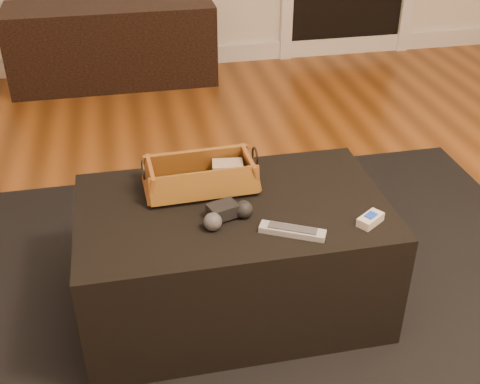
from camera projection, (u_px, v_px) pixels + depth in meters
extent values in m
cube|color=brown|center=(253.00, 357.00, 1.96)|extent=(5.00, 5.50, 0.01)
cube|color=white|center=(167.00, 58.00, 4.19)|extent=(5.00, 0.04, 0.12)
cube|color=black|center=(113.00, 44.00, 3.85)|extent=(1.29, 0.45, 0.51)
cube|color=black|center=(236.00, 314.00, 2.12)|extent=(2.60, 2.00, 0.01)
cube|color=black|center=(233.00, 257.00, 2.04)|extent=(1.00, 0.60, 0.42)
cube|color=black|center=(196.00, 185.00, 1.99)|extent=(0.20, 0.07, 0.02)
cube|color=tan|center=(228.00, 170.00, 2.04)|extent=(0.11, 0.08, 0.06)
cube|color=#9D6C23|center=(201.00, 187.00, 2.01)|extent=(0.34, 0.16, 0.01)
cube|color=#935E21|center=(196.00, 161.00, 2.05)|extent=(0.36, 0.05, 0.09)
cube|color=#906220|center=(205.00, 186.00, 1.92)|extent=(0.36, 0.05, 0.09)
cube|color=#B16728|center=(251.00, 167.00, 2.02)|extent=(0.04, 0.18, 0.09)
cube|color=#9D5223|center=(148.00, 179.00, 1.95)|extent=(0.04, 0.18, 0.09)
torus|color=black|center=(255.00, 156.00, 2.00)|extent=(0.01, 0.07, 0.07)
torus|color=#2A251C|center=(143.00, 170.00, 1.93)|extent=(0.01, 0.07, 0.07)
cube|color=black|center=(223.00, 210.00, 1.85)|extent=(0.10, 0.09, 0.04)
sphere|color=#3E3D41|center=(213.00, 222.00, 1.80)|extent=(0.07, 0.07, 0.06)
sphere|color=black|center=(244.00, 210.00, 1.86)|extent=(0.07, 0.07, 0.06)
cube|color=#B6BABF|center=(292.00, 231.00, 1.79)|extent=(0.20, 0.13, 0.02)
cube|color=#3D3D41|center=(293.00, 228.00, 1.79)|extent=(0.14, 0.09, 0.00)
cube|color=beige|center=(370.00, 220.00, 1.84)|extent=(0.10, 0.09, 0.03)
cube|color=blue|center=(371.00, 215.00, 1.83)|extent=(0.05, 0.04, 0.01)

